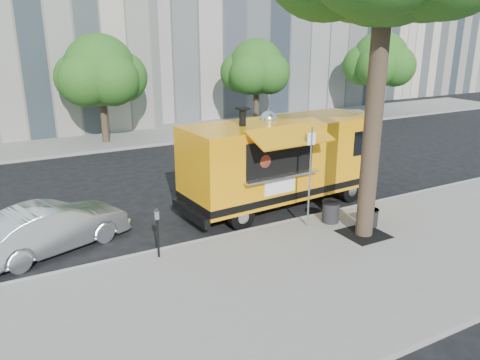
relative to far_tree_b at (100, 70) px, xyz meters
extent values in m
plane|color=black|center=(1.00, -12.70, -3.83)|extent=(120.00, 120.00, 0.00)
cube|color=gray|center=(1.00, -16.70, -3.76)|extent=(60.00, 6.00, 0.15)
cube|color=#999993|center=(1.00, -13.63, -3.76)|extent=(60.00, 0.14, 0.16)
cube|color=gray|center=(1.00, 0.80, -3.76)|extent=(60.00, 5.00, 0.15)
cube|color=beige|center=(31.00, 11.30, 4.17)|extent=(16.00, 12.00, 16.00)
cylinder|color=#33261C|center=(3.60, -15.50, -0.43)|extent=(0.48, 0.48, 6.50)
cube|color=black|center=(3.60, -15.50, -3.68)|extent=(1.20, 1.20, 0.02)
cylinder|color=#33261C|center=(0.00, 0.00, -2.38)|extent=(0.36, 0.36, 2.60)
sphere|color=#1E4B14|center=(0.00, 0.00, 0.02)|extent=(3.60, 3.60, 3.60)
cylinder|color=#33261C|center=(9.00, -0.30, -2.38)|extent=(0.36, 0.36, 2.60)
sphere|color=#1E4B14|center=(9.00, -0.30, -0.09)|extent=(3.24, 3.24, 3.24)
cylinder|color=#33261C|center=(19.00, -0.10, -2.38)|extent=(0.36, 0.36, 2.60)
sphere|color=#1E4B14|center=(19.00, -0.10, 0.07)|extent=(3.78, 3.78, 3.78)
cylinder|color=silver|center=(2.55, -14.25, -2.18)|extent=(0.06, 0.06, 3.00)
cube|color=white|center=(2.55, -14.25, -1.03)|extent=(0.28, 0.02, 0.35)
cylinder|color=black|center=(-2.00, -14.05, -3.16)|extent=(0.06, 0.06, 1.05)
cube|color=silver|center=(-2.00, -14.05, -2.53)|extent=(0.10, 0.08, 0.22)
sphere|color=black|center=(-2.00, -14.05, -2.40)|extent=(0.11, 0.11, 0.11)
cube|color=#FF9F0D|center=(3.00, -12.10, -2.12)|extent=(6.81, 2.72, 2.41)
cube|color=black|center=(3.00, -12.10, -3.09)|extent=(6.83, 2.74, 0.23)
cube|color=black|center=(6.40, -11.86, -3.37)|extent=(0.33, 2.15, 0.31)
cube|color=black|center=(-0.40, -12.34, -3.37)|extent=(0.33, 2.15, 0.31)
cube|color=black|center=(6.34, -11.86, -1.73)|extent=(0.18, 1.80, 0.97)
cylinder|color=black|center=(5.37, -12.88, -3.42)|extent=(0.84, 0.34, 0.82)
cylinder|color=black|center=(5.23, -11.00, -3.42)|extent=(0.84, 0.34, 0.82)
cylinder|color=black|center=(0.87, -13.20, -3.42)|extent=(0.84, 0.34, 0.82)
cylinder|color=black|center=(0.73, -11.32, -3.42)|extent=(0.84, 0.34, 0.82)
cube|color=black|center=(2.16, -13.23, -1.73)|extent=(2.47, 0.35, 1.08)
cube|color=silver|center=(2.17, -13.39, -2.31)|extent=(2.68, 0.54, 0.06)
cube|color=#FF9F0D|center=(2.19, -13.76, -1.00)|extent=(2.62, 1.15, 0.43)
cube|color=white|center=(2.16, -13.31, -2.63)|extent=(1.13, 0.12, 0.51)
cylinder|color=black|center=(1.47, -12.21, -0.65)|extent=(0.21, 0.21, 0.56)
sphere|color=silver|center=(2.58, -11.92, -0.86)|extent=(0.57, 0.57, 0.57)
sphere|color=brown|center=(1.57, -12.98, -1.78)|extent=(0.86, 0.86, 0.86)
cylinder|color=#FF590C|center=(1.59, -13.21, -1.91)|extent=(0.36, 0.15, 0.35)
imported|color=silver|center=(-4.23, -12.00, -3.17)|extent=(4.25, 2.64, 1.32)
cylinder|color=black|center=(3.35, -14.32, -3.35)|extent=(0.51, 0.51, 0.67)
cylinder|color=black|center=(3.35, -14.32, -3.04)|extent=(0.56, 0.56, 0.04)
cylinder|color=black|center=(4.20, -15.13, -3.42)|extent=(0.41, 0.41, 0.53)
cylinder|color=black|center=(4.20, -15.13, -3.17)|extent=(0.44, 0.44, 0.04)
camera|label=1|loc=(-5.38, -24.56, 1.80)|focal=35.00mm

